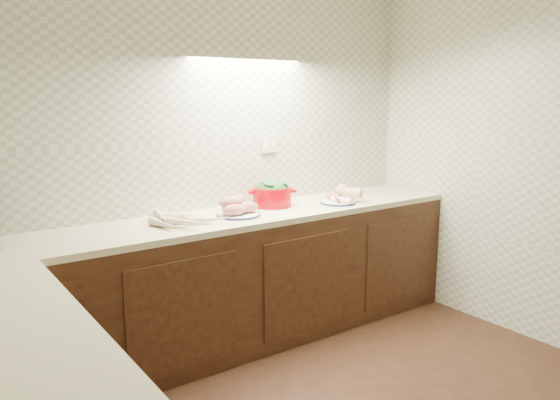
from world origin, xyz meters
TOP-DOWN VIEW (x-y plane):
  - room at (0.00, 0.00)m, footprint 3.60×3.60m
  - counter at (-0.68, 0.68)m, footprint 3.60×3.60m
  - parsnip_pile at (-0.34, 1.46)m, footprint 0.46×0.41m
  - sweet_potato_plate at (0.08, 1.47)m, footprint 0.29×0.29m
  - onion_bowl at (0.13, 1.62)m, footprint 0.15×0.15m
  - dutch_oven at (0.44, 1.60)m, footprint 0.37×0.37m
  - veg_plate at (0.94, 1.44)m, footprint 0.33×0.34m

SIDE VIEW (x-z plane):
  - counter at x=-0.68m, z-range 0.00..0.90m
  - parsnip_pile at x=-0.34m, z-range 0.89..0.97m
  - onion_bowl at x=0.13m, z-range 0.89..1.00m
  - veg_plate at x=0.94m, z-range 0.88..1.00m
  - sweet_potato_plate at x=0.08m, z-range 0.88..1.02m
  - dutch_oven at x=0.44m, z-range 0.90..1.09m
  - room at x=0.00m, z-range 0.33..2.93m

